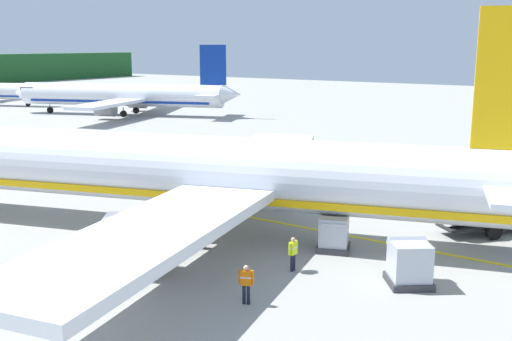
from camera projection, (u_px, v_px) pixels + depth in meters
ground at (57, 154)px, 57.13m from camera, size 240.00×320.00×0.20m
airliner_foreground at (200, 172)px, 32.38m from camera, size 34.08×40.76×11.90m
airliner_mid_apron at (124, 95)px, 87.19m from camera, size 28.81×34.31×10.19m
service_truck_fuel at (500, 207)px, 32.76m from camera, size 6.15×5.72×2.40m
cargo_container_near at (334, 234)px, 29.84m from camera, size 2.06×2.06×1.89m
cargo_container_mid at (409, 263)px, 25.60m from camera, size 2.51×2.51×2.04m
crew_marshaller at (246, 281)px, 23.64m from camera, size 0.40×0.58×1.64m
crew_loader_left at (293, 251)px, 27.15m from camera, size 0.63×0.26×1.61m
apron_guide_line at (305, 228)px, 33.79m from camera, size 0.30×60.00×0.01m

